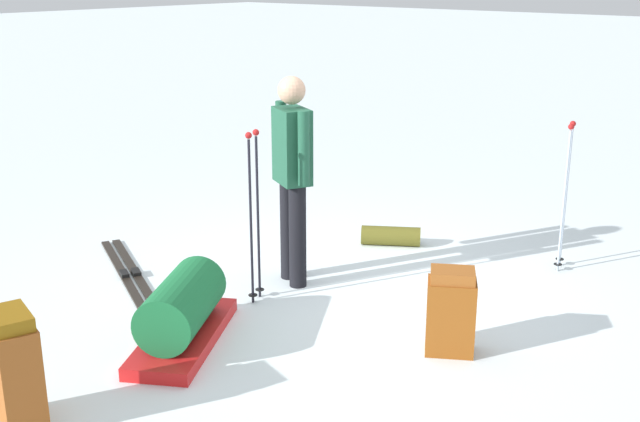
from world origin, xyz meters
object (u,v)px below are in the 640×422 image
ski_poles_planted_far (254,209)px  gear_sled (182,313)px  skier_standing (292,170)px  ski_poles_planted_near (566,189)px  ski_pair_near (130,275)px  backpack_large_dark (451,312)px  sleeping_mat_rolled (391,236)px  backpack_bright (16,371)px

ski_poles_planted_far → gear_sled: (0.86, 0.12, -0.52)m
skier_standing → ski_poles_planted_near: size_ratio=1.32×
ski_pair_near → ski_poles_planted_far: size_ratio=1.30×
backpack_large_dark → sleeping_mat_rolled: backpack_large_dark is taller
sleeping_mat_rolled → ski_pair_near: bearing=-31.4°
backpack_bright → gear_sled: (-1.27, -0.07, -0.12)m
backpack_bright → ski_poles_planted_far: ski_poles_planted_far is taller
backpack_bright → gear_sled: bearing=-176.7°
skier_standing → gear_sled: skier_standing is taller
ski_pair_near → ski_poles_planted_far: ski_poles_planted_far is taller
backpack_bright → ski_poles_planted_near: size_ratio=0.55×
ski_pair_near → backpack_large_dark: 2.84m
gear_sled → sleeping_mat_rolled: gear_sled is taller
ski_poles_planted_near → backpack_large_dark: bearing=1.6°
backpack_large_dark → ski_poles_planted_near: 2.00m
skier_standing → sleeping_mat_rolled: 1.53m
ski_pair_near → ski_poles_planted_near: size_ratio=1.37×
skier_standing → ski_pair_near: bearing=-54.9°
ski_poles_planted_far → gear_sled: size_ratio=1.08×
ski_poles_planted_far → sleeping_mat_rolled: bearing=176.7°
ski_poles_planted_near → ski_pair_near: bearing=-47.6°
backpack_bright → ski_poles_planted_far: (-2.12, -0.20, 0.40)m
skier_standing → ski_poles_planted_near: 2.32m
ski_poles_planted_near → ski_poles_planted_far: 2.66m
backpack_large_dark → sleeping_mat_rolled: 2.16m
gear_sled → sleeping_mat_rolled: 2.58m
ski_pair_near → ski_poles_planted_far: bearing=106.2°
backpack_bright → ski_poles_planted_near: 4.50m
skier_standing → gear_sled: bearing=6.1°
ski_poles_planted_near → gear_sled: size_ratio=1.03×
skier_standing → ski_poles_planted_far: size_ratio=1.26×
sleeping_mat_rolled → backpack_large_dark: bearing=45.0°
ski_poles_planted_near → sleeping_mat_rolled: ski_poles_planted_near is taller
skier_standing → backpack_bright: bearing=4.7°
gear_sled → sleeping_mat_rolled: bearing=-179.5°
backpack_bright → sleeping_mat_rolled: size_ratio=1.27×
skier_standing → ski_pair_near: skier_standing is taller
ski_poles_planted_near → backpack_bright: bearing=-17.7°
skier_standing → backpack_large_dark: size_ratio=2.86×
ski_pair_near → backpack_large_dark: (-0.53, 2.77, 0.28)m
backpack_large_dark → sleeping_mat_rolled: size_ratio=1.08×
ski_pair_near → sleeping_mat_rolled: 2.40m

